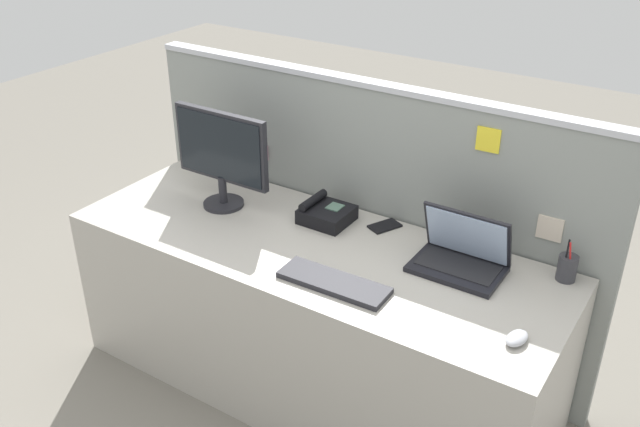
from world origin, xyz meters
TOP-DOWN VIEW (x-y plane):
  - ground_plane at (0.00, 0.00)m, footprint 10.00×10.00m
  - desk at (0.00, 0.00)m, footprint 2.04×0.73m
  - cubicle_divider at (0.00, 0.40)m, footprint 2.17×0.08m
  - desktop_monitor at (-0.52, 0.08)m, footprint 0.47×0.18m
  - laptop at (0.56, 0.16)m, footprint 0.34×0.23m
  - desk_phone at (-0.07, 0.20)m, footprint 0.20×0.19m
  - keyboard_main at (0.22, -0.20)m, footprint 0.42×0.15m
  - computer_mouse_right_hand at (0.88, -0.15)m, footprint 0.08×0.11m
  - pen_cup at (0.91, 0.30)m, footprint 0.07×0.07m
  - cell_phone_black_slab at (0.17, 0.28)m, footprint 0.12×0.15m

SIDE VIEW (x-z plane):
  - ground_plane at x=0.00m, z-range 0.00..0.00m
  - desk at x=0.00m, z-range 0.00..0.71m
  - cubicle_divider at x=0.00m, z-range 0.00..1.29m
  - cell_phone_black_slab at x=0.17m, z-range 0.71..0.72m
  - keyboard_main at x=0.22m, z-range 0.71..0.74m
  - computer_mouse_right_hand at x=0.88m, z-range 0.71..0.75m
  - desk_phone at x=-0.07m, z-range 0.70..0.80m
  - pen_cup at x=0.91m, z-range 0.68..0.85m
  - laptop at x=0.56m, z-range 0.66..0.89m
  - desktop_monitor at x=-0.52m, z-range 0.75..1.18m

